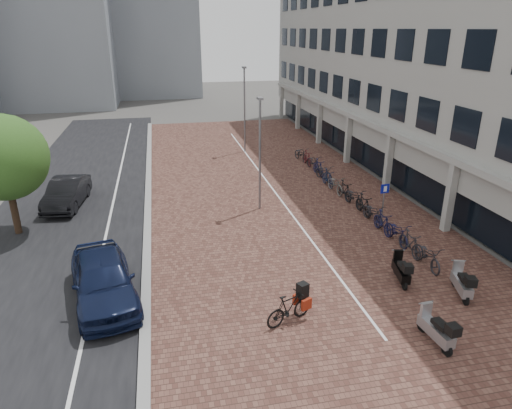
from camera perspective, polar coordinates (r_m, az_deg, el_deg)
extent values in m
plane|color=#474442|center=(16.68, 4.42, -11.57)|extent=(140.00, 140.00, 0.00)
cube|color=brown|center=(27.64, 1.44, 2.25)|extent=(14.50, 42.00, 0.04)
cube|color=black|center=(27.37, -21.56, 0.50)|extent=(8.00, 50.00, 0.03)
cube|color=gray|center=(26.94, -13.41, 1.28)|extent=(0.35, 42.00, 0.14)
cube|color=white|center=(27.09, -17.41, 0.87)|extent=(0.12, 44.00, 0.00)
cube|color=white|center=(27.67, 1.85, 2.33)|extent=(0.10, 30.00, 0.00)
cube|color=#989893|center=(34.03, 19.30, 19.32)|extent=(8.00, 40.00, 13.00)
cube|color=black|center=(33.27, 12.78, 8.06)|extent=(0.15, 38.00, 3.20)
cube|color=#989893|center=(32.84, 12.71, 11.02)|extent=(1.60, 38.00, 0.30)
cube|color=#989893|center=(22.89, 23.22, 0.83)|extent=(0.35, 0.35, 3.40)
cube|color=#989893|center=(27.72, 16.33, 5.11)|extent=(0.35, 0.35, 3.40)
cube|color=#989893|center=(32.94, 11.50, 8.03)|extent=(0.35, 0.35, 3.40)
cube|color=#989893|center=(38.39, 7.98, 10.11)|extent=(0.35, 0.35, 3.40)
cube|color=#989893|center=(43.98, 5.31, 11.64)|extent=(0.35, 0.35, 3.40)
cube|color=#989893|center=(49.67, 3.23, 12.80)|extent=(0.35, 0.35, 3.40)
imported|color=black|center=(16.89, -18.70, -8.90)|extent=(3.01, 5.36, 1.72)
imported|color=black|center=(26.50, -22.73, 1.38)|extent=(2.07, 4.67, 1.49)
imported|color=black|center=(15.14, 4.20, -12.88)|extent=(1.86, 1.18, 1.09)
cube|color=black|center=(14.87, 4.25, -11.32)|extent=(0.42, 0.41, 0.49)
cube|color=maroon|center=(15.06, 3.38, -12.82)|extent=(0.39, 0.25, 0.38)
cube|color=maroon|center=(15.17, 5.02, -12.60)|extent=(0.39, 0.25, 0.38)
cylinder|color=slate|center=(22.75, 15.66, -0.26)|extent=(0.07, 0.07, 1.96)
cube|color=#0A138E|center=(22.41, 15.93, 1.94)|extent=(0.45, 0.09, 0.44)
cylinder|color=slate|center=(23.31, 0.49, 6.10)|extent=(0.12, 0.12, 5.83)
cylinder|color=slate|center=(35.05, -1.45, 11.69)|extent=(0.12, 0.12, 6.35)
cylinder|color=#382619|center=(23.77, -28.16, -0.49)|extent=(0.32, 0.32, 2.46)
sphere|color=#2C521C|center=(23.08, -29.21, 5.18)|extent=(3.86, 3.86, 3.86)
sphere|color=#2C521C|center=(23.57, -27.63, 4.42)|extent=(2.46, 2.46, 2.46)
imported|color=#232227|center=(19.56, 20.82, -6.01)|extent=(0.80, 2.01, 1.04)
imported|color=black|center=(20.35, 18.79, -4.63)|extent=(0.53, 1.76, 1.05)
imported|color=#141437|center=(21.26, 17.36, -3.34)|extent=(0.72, 1.98, 1.04)
imported|color=#131435|center=(22.11, 15.64, -2.16)|extent=(0.50, 1.75, 1.05)
imported|color=black|center=(23.09, 14.53, -1.05)|extent=(0.77, 2.00, 1.04)
imported|color=black|center=(24.04, 13.38, -0.02)|extent=(0.55, 1.76, 1.05)
imported|color=black|center=(25.01, 12.25, 0.90)|extent=(0.89, 2.03, 1.04)
imported|color=black|center=(25.96, 11.07, 1.77)|extent=(0.62, 1.78, 1.05)
imported|color=#66625D|center=(26.93, 9.96, 2.55)|extent=(0.77, 2.00, 1.04)
imported|color=#141E37|center=(27.92, 9.00, 3.31)|extent=(0.50, 1.75, 1.05)
imported|color=black|center=(29.02, 8.57, 4.01)|extent=(1.02, 2.06, 1.04)
imported|color=#17183F|center=(30.05, 7.85, 4.67)|extent=(0.55, 1.76, 1.05)
imported|color=black|center=(31.10, 7.22, 5.26)|extent=(0.85, 2.02, 1.04)
imported|color=#4E1419|center=(32.13, 6.45, 5.83)|extent=(0.54, 1.76, 1.05)
imported|color=black|center=(33.16, 5.70, 6.33)|extent=(0.97, 2.05, 1.04)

